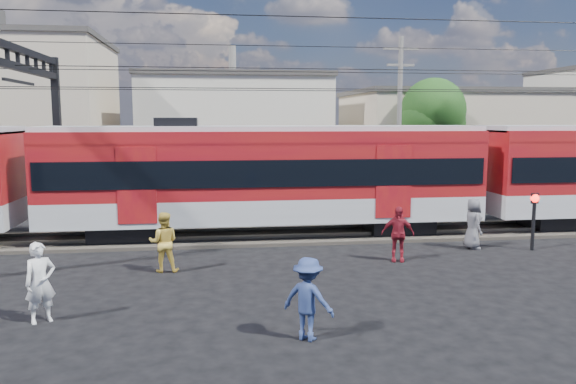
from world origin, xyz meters
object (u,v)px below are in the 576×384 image
Objects in this scene: pedestrian_c at (308,299)px; crossing_signal at (534,211)px; commuter_train at (271,174)px; pedestrian_a at (40,283)px.

crossing_signal is at bearing -108.15° from pedestrian_c.
commuter_train reaches higher than pedestrian_c.
pedestrian_a is at bearing 17.90° from pedestrian_c.
pedestrian_c is 11.08m from crossing_signal.
pedestrian_c is at bearing -143.08° from crossing_signal.
commuter_train is 9.27m from crossing_signal.
commuter_train reaches higher than pedestrian_a.
commuter_train is at bearing 22.93° from pedestrian_a.
commuter_train is 25.64× the size of crossing_signal.
commuter_train is at bearing 158.81° from crossing_signal.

